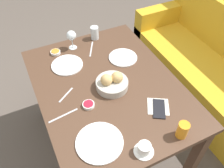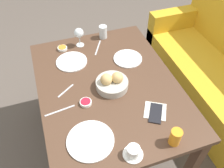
{
  "view_description": "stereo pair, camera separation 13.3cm",
  "coord_description": "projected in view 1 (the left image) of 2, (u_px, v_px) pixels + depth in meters",
  "views": [
    {
      "loc": [
        1.02,
        -0.46,
        1.9
      ],
      "look_at": [
        0.03,
        0.02,
        0.76
      ],
      "focal_mm": 38.0,
      "sensor_mm": 36.0,
      "label": 1
    },
    {
      "loc": [
        1.07,
        -0.33,
        1.9
      ],
      "look_at": [
        0.03,
        0.02,
        0.76
      ],
      "focal_mm": 38.0,
      "sensor_mm": 36.0,
      "label": 2
    }
  ],
  "objects": [
    {
      "name": "ground_plane",
      "position": [
        109.0,
        140.0,
        2.14
      ],
      "size": [
        10.0,
        10.0,
        0.0
      ],
      "primitive_type": "plane",
      "color": "#564C44"
    },
    {
      "name": "dining_table",
      "position": [
        108.0,
        94.0,
        1.69
      ],
      "size": [
        1.23,
        0.93,
        0.73
      ],
      "color": "#4C3323",
      "rests_on": "ground_plane"
    },
    {
      "name": "couch",
      "position": [
        215.0,
        73.0,
        2.29
      ],
      "size": [
        1.81,
        0.7,
        0.89
      ],
      "color": "gold",
      "rests_on": "ground_plane"
    },
    {
      "name": "bread_basket",
      "position": [
        112.0,
        83.0,
        1.57
      ],
      "size": [
        0.22,
        0.22,
        0.12
      ],
      "color": "#B2ADA3",
      "rests_on": "dining_table"
    },
    {
      "name": "plate_near_left",
      "position": [
        67.0,
        65.0,
        1.75
      ],
      "size": [
        0.23,
        0.23,
        0.01
      ],
      "color": "white",
      "rests_on": "dining_table"
    },
    {
      "name": "plate_near_right",
      "position": [
        99.0,
        142.0,
        1.31
      ],
      "size": [
        0.27,
        0.27,
        0.01
      ],
      "color": "white",
      "rests_on": "dining_table"
    },
    {
      "name": "plate_far_center",
      "position": [
        123.0,
        58.0,
        1.81
      ],
      "size": [
        0.22,
        0.22,
        0.01
      ],
      "color": "white",
      "rests_on": "dining_table"
    },
    {
      "name": "juice_glass",
      "position": [
        183.0,
        130.0,
        1.31
      ],
      "size": [
        0.06,
        0.06,
        0.1
      ],
      "color": "orange",
      "rests_on": "dining_table"
    },
    {
      "name": "water_tumbler",
      "position": [
        95.0,
        33.0,
        1.96
      ],
      "size": [
        0.07,
        0.07,
        0.11
      ],
      "color": "silver",
      "rests_on": "dining_table"
    },
    {
      "name": "wine_glass",
      "position": [
        71.0,
        36.0,
        1.82
      ],
      "size": [
        0.08,
        0.08,
        0.16
      ],
      "color": "silver",
      "rests_on": "dining_table"
    },
    {
      "name": "coffee_cup",
      "position": [
        144.0,
        149.0,
        1.25
      ],
      "size": [
        0.11,
        0.11,
        0.07
      ],
      "color": "white",
      "rests_on": "dining_table"
    },
    {
      "name": "jam_bowl_berry",
      "position": [
        88.0,
        105.0,
        1.48
      ],
      "size": [
        0.08,
        0.08,
        0.02
      ],
      "color": "white",
      "rests_on": "dining_table"
    },
    {
      "name": "jam_bowl_honey",
      "position": [
        55.0,
        52.0,
        1.85
      ],
      "size": [
        0.08,
        0.08,
        0.02
      ],
      "color": "white",
      "rests_on": "dining_table"
    },
    {
      "name": "fork_silver",
      "position": [
        91.0,
        49.0,
        1.89
      ],
      "size": [
        0.17,
        0.1,
        0.0
      ],
      "color": "#B7B7BC",
      "rests_on": "dining_table"
    },
    {
      "name": "knife_silver",
      "position": [
        63.0,
        116.0,
        1.44
      ],
      "size": [
        0.03,
        0.19,
        0.0
      ],
      "color": "#B7B7BC",
      "rests_on": "dining_table"
    },
    {
      "name": "spoon_coffee",
      "position": [
        66.0,
        95.0,
        1.55
      ],
      "size": [
        0.09,
        0.12,
        0.0
      ],
      "color": "#B7B7BC",
      "rests_on": "dining_table"
    },
    {
      "name": "napkin",
      "position": [
        158.0,
        107.0,
        1.48
      ],
      "size": [
        0.18,
        0.18,
        0.0
      ],
      "color": "silver",
      "rests_on": "dining_table"
    },
    {
      "name": "cell_phone",
      "position": [
        159.0,
        109.0,
        1.47
      ],
      "size": [
        0.17,
        0.14,
        0.01
      ],
      "color": "black",
      "rests_on": "dining_table"
    }
  ]
}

